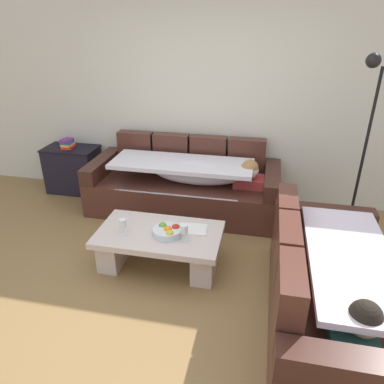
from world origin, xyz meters
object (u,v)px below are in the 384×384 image
object	(u,v)px
floor_lamp	(363,138)
wine_glass_near_right	(184,230)
coffee_table	(160,244)
couch_along_wall	(187,186)
couch_near_window	(330,292)
fruit_bowl	(168,231)
wine_glass_near_left	(123,224)
open_magazine	(192,229)
side_cabinet	(73,169)
book_stack_on_cabinet	(67,143)

from	to	relation	value
floor_lamp	wine_glass_near_right	bearing A→B (deg)	-144.63
coffee_table	floor_lamp	distance (m)	2.36
couch_along_wall	coffee_table	size ratio (longest dim) A/B	1.95
couch_near_window	fruit_bowl	size ratio (longest dim) A/B	6.80
wine_glass_near_left	open_magazine	distance (m)	0.67
wine_glass_near_right	side_cabinet	distance (m)	2.48
open_magazine	couch_near_window	bearing A→B (deg)	-30.36
wine_glass_near_right	coffee_table	bearing A→B (deg)	160.84
coffee_table	open_magazine	xyz separation A→B (m)	(0.31, 0.11, 0.15)
wine_glass_near_right	open_magazine	xyz separation A→B (m)	(0.03, 0.20, -0.11)
floor_lamp	fruit_bowl	bearing A→B (deg)	-148.69
couch_near_window	floor_lamp	xyz separation A→B (m)	(0.40, 1.57, 0.78)
side_cabinet	wine_glass_near_right	bearing A→B (deg)	-37.85
coffee_table	fruit_bowl	size ratio (longest dim) A/B	4.29
couch_near_window	coffee_table	bearing A→B (deg)	71.90
fruit_bowl	wine_glass_near_left	xyz separation A→B (m)	(-0.41, -0.08, 0.07)
coffee_table	side_cabinet	xyz separation A→B (m)	(-1.68, 1.42, 0.08)
couch_along_wall	floor_lamp	bearing A→B (deg)	-3.82
wine_glass_near_right	side_cabinet	bearing A→B (deg)	142.15
couch_along_wall	coffee_table	world-z (taller)	couch_along_wall
fruit_bowl	side_cabinet	bearing A→B (deg)	140.66
wine_glass_near_right	floor_lamp	world-z (taller)	floor_lamp
couch_along_wall	fruit_bowl	size ratio (longest dim) A/B	8.36
couch_near_window	side_cabinet	bearing A→B (deg)	59.03
wine_glass_near_left	open_magazine	world-z (taller)	wine_glass_near_left
couch_near_window	open_magazine	size ratio (longest dim) A/B	6.80
couch_near_window	couch_along_wall	bearing A→B (deg)	41.82
wine_glass_near_right	side_cabinet	size ratio (longest dim) A/B	0.23
couch_near_window	coffee_table	size ratio (longest dim) A/B	1.59
fruit_bowl	open_magazine	size ratio (longest dim) A/B	1.00
open_magazine	wine_glass_near_right	bearing A→B (deg)	-103.07
couch_along_wall	floor_lamp	size ratio (longest dim) A/B	1.20
coffee_table	wine_glass_near_left	size ratio (longest dim) A/B	7.23
couch_along_wall	couch_near_window	bearing A→B (deg)	-48.18
couch_near_window	coffee_table	world-z (taller)	couch_near_window
wine_glass_near_left	book_stack_on_cabinet	world-z (taller)	book_stack_on_cabinet
floor_lamp	coffee_table	bearing A→B (deg)	-150.77
fruit_bowl	side_cabinet	xyz separation A→B (m)	(-1.78, 1.46, -0.10)
wine_glass_near_left	book_stack_on_cabinet	size ratio (longest dim) A/B	0.76
wine_glass_near_right	floor_lamp	xyz separation A→B (m)	(1.64, 1.16, 0.62)
couch_near_window	side_cabinet	size ratio (longest dim) A/B	2.65
open_magazine	book_stack_on_cabinet	bearing A→B (deg)	143.13
couch_near_window	floor_lamp	world-z (taller)	floor_lamp
couch_along_wall	book_stack_on_cabinet	xyz separation A→B (m)	(-1.72, 0.23, 0.37)
book_stack_on_cabinet	floor_lamp	xyz separation A→B (m)	(3.63, -0.36, 0.42)
wine_glass_near_left	book_stack_on_cabinet	bearing A→B (deg)	132.20
side_cabinet	floor_lamp	size ratio (longest dim) A/B	0.37
book_stack_on_cabinet	wine_glass_near_right	bearing A→B (deg)	-37.44
side_cabinet	book_stack_on_cabinet	xyz separation A→B (m)	(-0.03, 0.00, 0.38)
fruit_bowl	open_magazine	xyz separation A→B (m)	(0.21, 0.14, -0.04)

